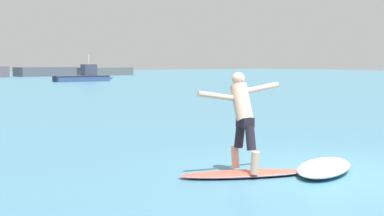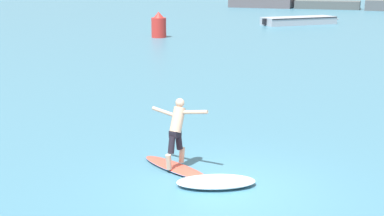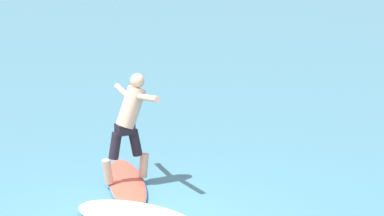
# 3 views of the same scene
# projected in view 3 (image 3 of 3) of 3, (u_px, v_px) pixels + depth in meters

# --- Properties ---
(surfboard) EXTENTS (2.31, 1.48, 0.23)m
(surfboard) POSITION_uv_depth(u_px,v_px,m) (127.00, 184.00, 9.68)
(surfboard) COLOR #DD4D3B
(surfboard) RESTS_ON ground
(surfer) EXTENTS (1.54, 0.77, 1.63)m
(surfer) POSITION_uv_depth(u_px,v_px,m) (130.00, 119.00, 9.52)
(surfer) COLOR tan
(surfer) RESTS_ON surfboard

